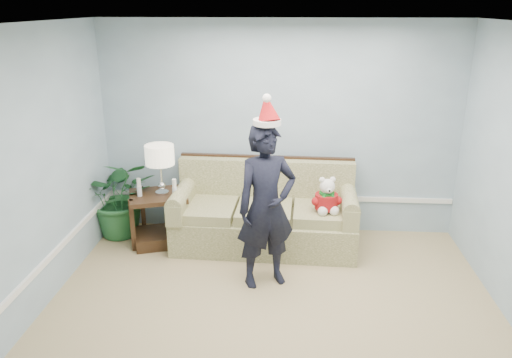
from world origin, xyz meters
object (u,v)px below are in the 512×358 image
(man, at_px, (266,207))
(teddy_bear, at_px, (327,199))
(houseplant, at_px, (121,196))
(side_table, at_px, (160,224))
(sofa, at_px, (265,216))
(table_lamp, at_px, (160,157))

(man, relative_size, teddy_bear, 4.02)
(houseplant, bearing_deg, side_table, -21.76)
(side_table, height_order, man, man)
(side_table, xyz_separation_m, teddy_bear, (2.03, -0.13, 0.44))
(sofa, bearing_deg, teddy_bear, -15.54)
(man, distance_m, teddy_bear, 0.99)
(man, bearing_deg, houseplant, 127.45)
(man, height_order, teddy_bear, man)
(sofa, relative_size, teddy_bear, 5.14)
(houseplant, height_order, teddy_bear, houseplant)
(side_table, xyz_separation_m, man, (1.37, -0.83, 0.62))
(table_lamp, xyz_separation_m, teddy_bear, (1.98, -0.13, -0.43))
(table_lamp, bearing_deg, sofa, 4.46)
(sofa, xyz_separation_m, table_lamp, (-1.25, -0.10, 0.76))
(table_lamp, bearing_deg, side_table, -177.38)
(table_lamp, height_order, houseplant, table_lamp)
(man, bearing_deg, table_lamp, 123.80)
(houseplant, bearing_deg, table_lamp, -19.82)
(side_table, relative_size, houseplant, 0.78)
(table_lamp, distance_m, houseplant, 0.88)
(sofa, height_order, side_table, sofa)
(side_table, distance_m, teddy_bear, 2.09)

